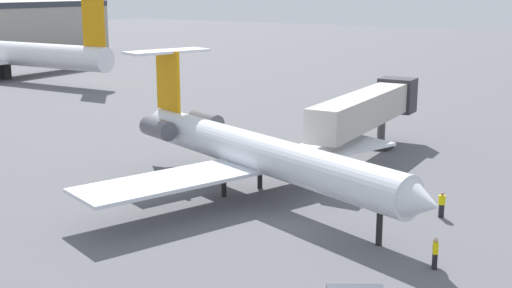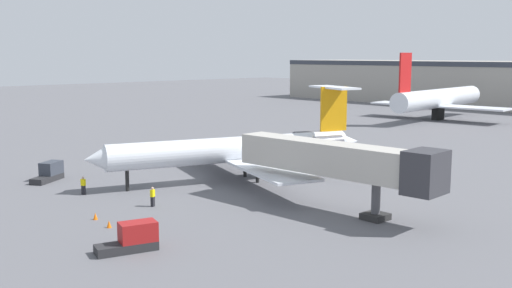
# 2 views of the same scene
# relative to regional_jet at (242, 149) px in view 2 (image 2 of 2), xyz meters

# --- Properties ---
(ground_plane) EXTENTS (400.00, 400.00, 0.10)m
(ground_plane) POSITION_rel_regional_jet_xyz_m (-2.88, -5.76, -3.36)
(ground_plane) COLOR #5B5B60
(regional_jet) EXTENTS (25.41, 28.84, 9.36)m
(regional_jet) POSITION_rel_regional_jet_xyz_m (0.00, 0.00, 0.00)
(regional_jet) COLOR silver
(regional_jet) RESTS_ON ground_plane
(jet_bridge) EXTENTS (18.87, 4.11, 5.93)m
(jet_bridge) POSITION_rel_regional_jet_xyz_m (15.10, -2.16, 0.94)
(jet_bridge) COLOR #B7B2A8
(jet_bridge) RESTS_ON ground_plane
(ground_crew_marshaller) EXTENTS (0.41, 0.47, 1.69)m
(ground_crew_marshaller) POSITION_rel_regional_jet_xyz_m (2.87, -12.55, -2.45)
(ground_crew_marshaller) COLOR black
(ground_crew_marshaller) RESTS_ON ground_plane
(ground_crew_loader) EXTENTS (0.47, 0.40, 1.69)m
(ground_crew_loader) POSITION_rel_regional_jet_xyz_m (-5.16, -14.86, -2.45)
(ground_crew_loader) COLOR black
(ground_crew_loader) RESTS_ON ground_plane
(baggage_tug_lead) EXTENTS (2.41, 4.23, 1.90)m
(baggage_tug_lead) POSITION_rel_regional_jet_xyz_m (11.83, -19.82, -2.47)
(baggage_tug_lead) COLOR #262628
(baggage_tug_lead) RESTS_ON ground_plane
(baggage_tug_trailing) EXTENTS (3.34, 4.12, 1.90)m
(baggage_tug_trailing) POSITION_rel_regional_jet_xyz_m (-13.24, -14.55, -2.47)
(baggage_tug_trailing) COLOR #262628
(baggage_tug_trailing) RESTS_ON ground_plane
(traffic_cone_near) EXTENTS (0.36, 0.36, 0.55)m
(traffic_cone_near) POSITION_rel_regional_jet_xyz_m (3.31, -18.09, -3.03)
(traffic_cone_near) COLOR orange
(traffic_cone_near) RESTS_ON ground_plane
(traffic_cone_mid) EXTENTS (0.36, 0.36, 0.55)m
(traffic_cone_mid) POSITION_rel_regional_jet_xyz_m (6.01, -18.39, -3.03)
(traffic_cone_mid) COLOR orange
(traffic_cone_mid) RESTS_ON ground_plane
(parked_airliner_west_end) EXTENTS (27.59, 32.51, 13.11)m
(parked_airliner_west_end) POSITION_rel_regional_jet_xyz_m (-17.05, 66.16, 0.85)
(parked_airliner_west_end) COLOR silver
(parked_airliner_west_end) RESTS_ON ground_plane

